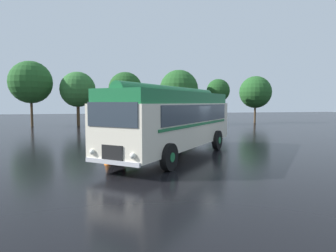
{
  "coord_description": "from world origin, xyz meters",
  "views": [
    {
      "loc": [
        -4.48,
        -15.04,
        2.69
      ],
      "look_at": [
        -0.92,
        1.03,
        1.4
      ],
      "focal_mm": 32.0,
      "sensor_mm": 36.0,
      "label": 1
    }
  ],
  "objects_px": {
    "car_near_left": "(122,123)",
    "traffic_cone": "(108,158)",
    "vintage_bus": "(174,118)",
    "car_mid_left": "(151,122)"
  },
  "relations": [
    {
      "from": "car_near_left",
      "to": "traffic_cone",
      "type": "distance_m",
      "value": 14.89
    },
    {
      "from": "car_mid_left",
      "to": "vintage_bus",
      "type": "bearing_deg",
      "value": -94.49
    },
    {
      "from": "car_near_left",
      "to": "traffic_cone",
      "type": "height_order",
      "value": "car_near_left"
    },
    {
      "from": "car_near_left",
      "to": "car_mid_left",
      "type": "xyz_separation_m",
      "value": [
        2.81,
        0.27,
        0.0
      ]
    },
    {
      "from": "vintage_bus",
      "to": "car_near_left",
      "type": "height_order",
      "value": "vintage_bus"
    },
    {
      "from": "vintage_bus",
      "to": "car_mid_left",
      "type": "bearing_deg",
      "value": 85.51
    },
    {
      "from": "car_mid_left",
      "to": "traffic_cone",
      "type": "relative_size",
      "value": 7.69
    },
    {
      "from": "car_mid_left",
      "to": "traffic_cone",
      "type": "distance_m",
      "value": 15.7
    },
    {
      "from": "car_near_left",
      "to": "car_mid_left",
      "type": "height_order",
      "value": "same"
    },
    {
      "from": "vintage_bus",
      "to": "traffic_cone",
      "type": "relative_size",
      "value": 16.91
    }
  ]
}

